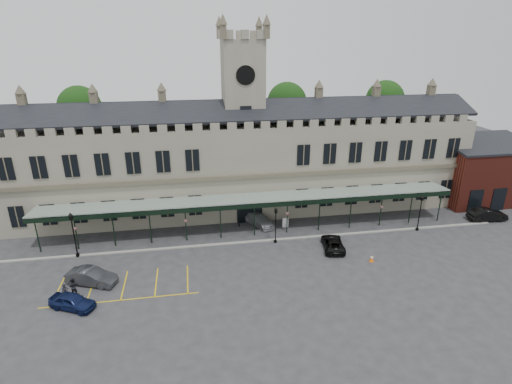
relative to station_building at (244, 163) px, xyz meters
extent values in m
plane|color=#2E2E31|center=(0.00, -15.91, -6.47)|extent=(140.00, 140.00, 0.00)
cube|color=slate|center=(0.00, 0.09, -0.47)|extent=(60.00, 10.00, 12.00)
cube|color=#4F4939|center=(0.00, -5.09, -0.27)|extent=(60.00, 0.35, 0.50)
cube|color=black|center=(0.00, -2.41, 7.33)|extent=(60.00, 4.77, 2.20)
cube|color=black|center=(0.00, 2.59, 7.33)|extent=(60.00, 4.77, 2.20)
cube|color=black|center=(0.00, -5.01, -4.57)|extent=(3.20, 0.18, 3.80)
cube|color=slate|center=(0.00, 0.09, 4.53)|extent=(5.00, 5.00, 22.00)
cylinder|color=silver|center=(0.00, -2.47, 11.53)|extent=(2.20, 0.12, 2.20)
cylinder|color=black|center=(0.00, -2.54, 11.53)|extent=(2.30, 0.04, 2.30)
cube|color=black|center=(0.00, -2.47, 6.53)|extent=(1.40, 0.12, 2.80)
cube|color=#8C9E93|center=(0.00, -6.91, -2.37)|extent=(50.00, 4.00, 0.40)
cube|color=black|center=(0.00, -8.91, -2.62)|extent=(50.00, 0.18, 0.50)
cube|color=#5B1D15|center=(34.00, -2.91, -2.47)|extent=(12.00, 8.00, 8.00)
cube|color=black|center=(34.00, -2.91, 2.03)|extent=(12.40, 8.36, 1.47)
cube|color=gray|center=(0.00, -10.41, -6.41)|extent=(60.00, 0.40, 0.12)
cylinder|color=#332314|center=(-22.00, 9.09, -0.47)|extent=(0.70, 0.70, 12.00)
sphere|color=black|center=(-22.00, 9.09, 6.53)|extent=(6.00, 6.00, 6.00)
cylinder|color=#332314|center=(8.00, 9.09, -0.47)|extent=(0.70, 0.70, 12.00)
sphere|color=black|center=(8.00, 9.09, 6.53)|extent=(6.00, 6.00, 6.00)
cylinder|color=#332314|center=(24.00, 9.09, -0.47)|extent=(0.70, 0.70, 12.00)
sphere|color=black|center=(24.00, 9.09, 6.53)|extent=(6.00, 6.00, 6.00)
cylinder|color=black|center=(-19.69, -10.49, -6.30)|extent=(0.40, 0.40, 0.34)
cylinder|color=black|center=(-19.69, -10.49, -4.23)|extent=(0.13, 0.13, 4.47)
cube|color=black|center=(-19.69, -10.49, -1.83)|extent=(0.31, 0.31, 0.45)
cone|color=black|center=(-19.69, -10.49, -1.44)|extent=(0.49, 0.49, 0.34)
cylinder|color=black|center=(2.09, -10.96, -6.32)|extent=(0.34, 0.34, 0.29)
cylinder|color=black|center=(2.09, -10.96, -4.56)|extent=(0.11, 0.11, 3.81)
cube|color=black|center=(2.09, -10.96, -2.52)|extent=(0.27, 0.27, 0.38)
cone|color=black|center=(2.09, -10.96, -2.19)|extent=(0.42, 0.42, 0.29)
cylinder|color=black|center=(19.99, -10.77, -6.32)|extent=(0.36, 0.36, 0.30)
cylinder|color=black|center=(19.99, -10.77, -4.47)|extent=(0.12, 0.12, 4.00)
cube|color=black|center=(19.99, -10.77, -2.31)|extent=(0.28, 0.28, 0.40)
cone|color=black|center=(19.99, -10.77, -1.96)|extent=(0.44, 0.44, 0.30)
cube|color=#FC6707|center=(11.26, -16.76, -6.45)|extent=(0.40, 0.40, 0.04)
cone|color=#FC6707|center=(11.26, -16.76, -6.10)|extent=(0.46, 0.46, 0.73)
cylinder|color=silver|center=(11.26, -16.76, -6.00)|extent=(0.30, 0.30, 0.10)
cylinder|color=black|center=(4.17, -7.27, -6.21)|extent=(0.06, 0.06, 0.52)
cube|color=silver|center=(4.17, -7.27, -5.85)|extent=(0.73, 0.13, 1.24)
cylinder|color=black|center=(-1.50, -6.07, -6.01)|extent=(0.16, 0.16, 0.92)
cylinder|color=black|center=(4.19, -6.47, -6.02)|extent=(0.16, 0.16, 0.90)
imported|color=#0E173E|center=(-17.90, -19.80, -5.77)|extent=(4.40, 3.25, 1.39)
imported|color=#313338|center=(-17.04, -16.16, -5.68)|extent=(5.09, 3.32, 1.58)
imported|color=#96999D|center=(1.00, -5.91, -5.72)|extent=(4.35, 5.48, 1.49)
imported|color=black|center=(8.16, -13.39, -5.82)|extent=(2.92, 4.96, 1.30)
imported|color=black|center=(30.40, -9.64, -5.67)|extent=(4.95, 1.98, 1.60)
imported|color=black|center=(-18.83, -18.37, -5.67)|extent=(0.68, 0.58, 1.59)
imported|color=black|center=(-18.30, -17.69, -5.60)|extent=(0.88, 0.70, 1.74)
camera|label=1|loc=(-6.95, -50.98, 15.62)|focal=28.00mm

